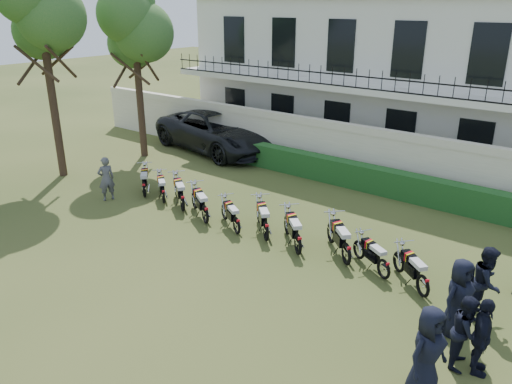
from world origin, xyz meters
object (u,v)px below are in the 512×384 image
at_px(motorcycle_2, 182,198).
at_px(motorcycle_7, 347,249).
at_px(motorcycle_9, 423,281).
at_px(motorcycle_0, 144,186).
at_px(motorcycle_1, 163,192).
at_px(tree_west_near, 134,26).
at_px(motorcycle_3, 205,210).
at_px(motorcycle_4, 237,222).
at_px(officer_3, 458,298).
at_px(tree_west_mid, 40,8).
at_px(officer_4, 487,282).
at_px(officer_0, 427,352).
at_px(suv, 217,131).
at_px(motorcycle_5, 266,226).
at_px(motorcycle_8, 384,264).
at_px(motorcycle_6, 298,239).
at_px(officer_1, 466,332).
at_px(inspector, 106,179).
at_px(officer_2, 482,337).

relative_size(motorcycle_2, motorcycle_7, 1.09).
bearing_deg(motorcycle_9, motorcycle_0, 128.64).
bearing_deg(motorcycle_1, tree_west_near, 92.53).
distance_m(motorcycle_3, motorcycle_4, 1.33).
distance_m(motorcycle_9, officer_3, 1.53).
relative_size(tree_west_near, officer_3, 4.33).
distance_m(tree_west_mid, officer_4, 17.77).
height_order(tree_west_mid, officer_0, tree_west_mid).
relative_size(motorcycle_0, motorcycle_2, 0.84).
xyz_separation_m(tree_west_mid, suv, (2.64, 6.82, -5.70)).
height_order(motorcycle_1, officer_4, officer_4).
relative_size(motorcycle_5, officer_3, 0.82).
bearing_deg(tree_west_mid, motorcycle_1, 4.15).
distance_m(motorcycle_5, motorcycle_9, 4.93).
xyz_separation_m(motorcycle_5, motorcycle_8, (3.79, 0.11, -0.06)).
bearing_deg(motorcycle_6, motorcycle_8, -41.82).
xyz_separation_m(tree_west_mid, officer_1, (16.95, -1.78, -5.88)).
bearing_deg(inspector, motorcycle_6, 115.25).
bearing_deg(officer_3, motorcycle_1, 100.16).
distance_m(motorcycle_0, inspector, 1.38).
bearing_deg(tree_west_mid, officer_1, -5.98).
relative_size(tree_west_near, officer_4, 4.47).
bearing_deg(officer_3, motorcycle_5, 96.44).
bearing_deg(motorcycle_4, motorcycle_2, 115.57).
distance_m(motorcycle_0, officer_4, 12.08).
distance_m(motorcycle_2, suv, 7.76).
height_order(motorcycle_6, officer_2, officer_2).
relative_size(motorcycle_3, officer_3, 0.96).
bearing_deg(motorcycle_9, officer_3, -92.74).
xyz_separation_m(tree_west_mid, motorcycle_6, (11.75, 0.12, -6.17)).
bearing_deg(officer_4, officer_3, 164.53).
height_order(inspector, officer_3, officer_3).
height_order(motorcycle_0, suv, suv).
height_order(motorcycle_7, officer_4, officer_4).
xyz_separation_m(tree_west_near, officer_1, (16.45, -5.78, -5.10)).
distance_m(motorcycle_5, officer_1, 6.78).
distance_m(officer_0, officer_4, 3.30).
bearing_deg(tree_west_near, officer_1, -19.35).
distance_m(tree_west_near, motorcycle_7, 14.20).
height_order(motorcycle_0, motorcycle_1, motorcycle_0).
relative_size(officer_0, officer_3, 1.02).
relative_size(motorcycle_5, officer_0, 0.80).
bearing_deg(motorcycle_4, motorcycle_1, 115.37).
height_order(motorcycle_1, suv, suv).
relative_size(motorcycle_4, officer_1, 0.99).
xyz_separation_m(motorcycle_6, officer_2, (5.50, -1.95, 0.34)).
bearing_deg(officer_3, officer_1, -136.95).
relative_size(officer_1, officer_3, 0.87).
height_order(officer_0, officer_4, officer_0).
bearing_deg(tree_west_near, tree_west_mid, -97.13).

